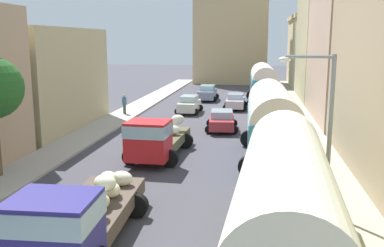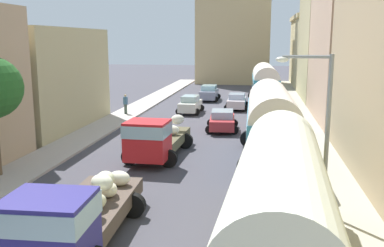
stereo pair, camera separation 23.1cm
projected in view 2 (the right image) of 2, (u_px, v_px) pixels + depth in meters
ground_plane at (205, 123)px, 33.33m from camera, size 154.00×154.00×0.00m
sidewalk_left at (116, 120)px, 34.43m from camera, size 2.50×70.00×0.14m
sidewalk_right at (301, 125)px, 32.20m from camera, size 2.50×70.00×0.14m
building_left_2 at (43, 79)px, 30.90m from camera, size 5.71×11.78×7.18m
building_right_2 at (352, 49)px, 33.66m from camera, size 5.22×12.56×11.37m
building_right_3 at (327, 35)px, 45.75m from camera, size 5.35×12.11×13.69m
building_right_4 at (310, 51)px, 59.32m from camera, size 4.98×14.28×9.60m
distant_church at (233, 32)px, 62.83m from camera, size 10.59×6.15×19.95m
parked_bus_0 at (279, 207)px, 11.06m from camera, size 3.62×9.67×3.92m
parked_bus_1 at (271, 121)px, 22.59m from camera, size 3.44×9.50×3.99m
parked_bus_2 at (265, 83)px, 42.66m from camera, size 3.45×9.45×3.96m
cargo_truck_0 at (73, 216)px, 12.74m from camera, size 3.26×7.03×2.39m
cargo_truck_1 at (156, 138)px, 22.95m from camera, size 3.11×6.73×2.39m
car_0 at (190, 104)px, 37.84m from camera, size 2.21×3.73×1.55m
car_1 at (209, 93)px, 45.74m from camera, size 2.28×4.02×1.62m
car_2 at (222, 120)px, 30.54m from camera, size 2.45×3.96×1.45m
car_3 at (237, 101)px, 39.91m from camera, size 2.21×3.77×1.46m
pedestrian_1 at (126, 103)px, 36.69m from camera, size 0.55×0.55×1.80m
streetlamp_near at (319, 120)px, 15.09m from camera, size 1.96×0.28×5.89m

